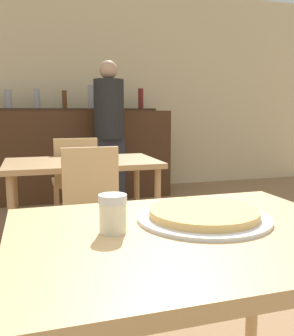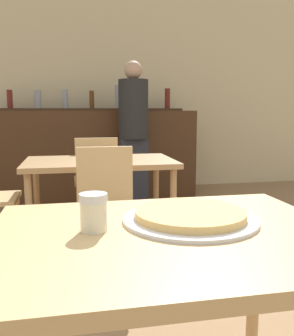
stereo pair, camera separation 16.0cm
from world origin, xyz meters
name	(u,v)px [view 1 (the left image)]	position (x,y,z in m)	size (l,w,h in m)	color
wall_back	(62,90)	(0.00, 4.36, 1.40)	(8.00, 0.05, 2.80)	beige
dining_table_near	(188,260)	(0.00, 0.00, 0.68)	(1.03, 0.80, 0.77)	tan
dining_table_far	(82,171)	(-0.06, 1.94, 0.65)	(1.16, 0.71, 0.73)	#A87F51
bar_counter	(67,155)	(0.00, 3.85, 0.56)	(2.60, 0.56, 1.12)	#4C2D19
bar_back_shelf	(65,106)	(0.00, 3.99, 1.18)	(2.39, 0.24, 0.33)	#4C2D19
chair_far_side_front	(94,204)	(-0.06, 1.41, 0.52)	(0.40, 0.40, 0.88)	tan
chair_far_side_back	(75,177)	(-0.06, 2.46, 0.52)	(0.40, 0.40, 0.88)	tan
pizza_tray	(204,215)	(0.09, 0.08, 0.79)	(0.42, 0.42, 0.04)	silver
cheese_shaker	(113,213)	(-0.21, 0.04, 0.83)	(0.08, 0.08, 0.11)	beige
person_standing	(109,129)	(0.43, 3.27, 0.91)	(0.34, 0.34, 1.67)	#2D2D38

